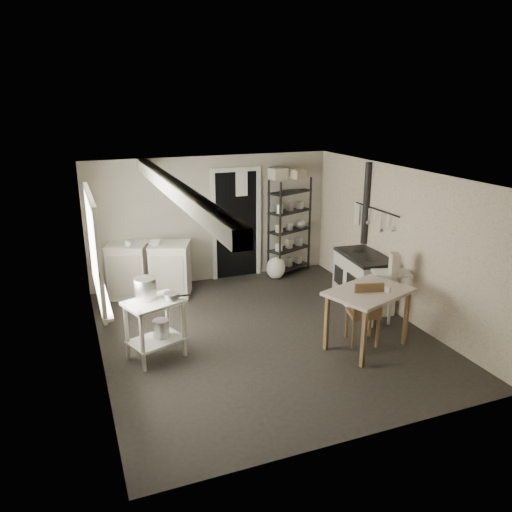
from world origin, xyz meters
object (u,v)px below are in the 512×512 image
object	(u,v)px
base_cabinets	(150,270)
flour_sack	(276,267)
work_table	(367,321)
stove	(363,280)
prep_table	(156,330)
stockpot	(145,289)
shelf_rack	(289,225)
chair	(363,310)

from	to	relation	value
base_cabinets	flour_sack	bearing A→B (deg)	20.55
work_table	stove	bearing A→B (deg)	59.12
prep_table	stockpot	size ratio (longest dim) A/B	2.74
work_table	shelf_rack	bearing A→B (deg)	84.55
prep_table	flour_sack	xyz separation A→B (m)	(2.65, 2.19, -0.16)
shelf_rack	work_table	world-z (taller)	shelf_rack
stockpot	shelf_rack	bearing A→B (deg)	36.84
work_table	chair	distance (m)	0.17
prep_table	stockpot	bearing A→B (deg)	125.50
shelf_rack	stockpot	bearing A→B (deg)	-165.68
shelf_rack	stove	size ratio (longest dim) A/B	1.68
shelf_rack	work_table	bearing A→B (deg)	-117.96
prep_table	base_cabinets	distance (m)	2.24
stockpot	work_table	xyz separation A→B (m)	(2.81, -0.84, -0.56)
stove	shelf_rack	bearing A→B (deg)	109.11
work_table	prep_table	bearing A→B (deg)	165.04
prep_table	stockpot	distance (m)	0.56
stockpot	work_table	distance (m)	2.98
shelf_rack	work_table	size ratio (longest dim) A/B	1.68
stockpot	stove	xyz separation A→B (m)	(3.56, 0.43, -0.50)
base_cabinets	flour_sack	xyz separation A→B (m)	(2.34, -0.03, -0.22)
stockpot	flour_sack	world-z (taller)	stockpot
stove	work_table	size ratio (longest dim) A/B	1.00
chair	flour_sack	world-z (taller)	chair
stockpot	shelf_rack	size ratio (longest dim) A/B	0.16
stockpot	base_cabinets	xyz separation A→B (m)	(0.39, 2.11, -0.48)
work_table	flour_sack	size ratio (longest dim) A/B	2.52
prep_table	work_table	xyz separation A→B (m)	(2.73, -0.73, -0.02)
prep_table	chair	world-z (taller)	chair
base_cabinets	work_table	world-z (taller)	base_cabinets
stockpot	stove	distance (m)	3.62
stockpot	flour_sack	xyz separation A→B (m)	(2.73, 2.08, -0.70)
stockpot	prep_table	bearing A→B (deg)	-54.50
base_cabinets	chair	world-z (taller)	chair
flour_sack	base_cabinets	bearing A→B (deg)	179.21
base_cabinets	shelf_rack	bearing A→B (deg)	25.88
shelf_rack	stove	xyz separation A→B (m)	(0.45, -1.90, -0.51)
stockpot	chair	bearing A→B (deg)	-14.10
shelf_rack	stove	bearing A→B (deg)	-99.05
prep_table	base_cabinets	world-z (taller)	base_cabinets
stove	work_table	distance (m)	1.48
shelf_rack	base_cabinets	bearing A→B (deg)	162.02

